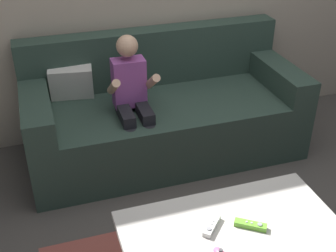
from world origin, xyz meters
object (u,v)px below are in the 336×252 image
at_px(couch, 162,113).
at_px(person_seated_on_couch, 133,99).
at_px(game_remote_white_far_corner, 212,225).
at_px(game_remote_lime_near_edge, 251,225).
at_px(coffee_table, 232,236).

xyz_separation_m(couch, person_seated_on_couch, (-0.25, -0.17, 0.24)).
height_order(couch, game_remote_white_far_corner, couch).
distance_m(couch, game_remote_lime_near_edge, 1.37).
height_order(person_seated_on_couch, game_remote_white_far_corner, person_seated_on_couch).
height_order(coffee_table, game_remote_white_far_corner, game_remote_white_far_corner).
xyz_separation_m(person_seated_on_couch, game_remote_lime_near_edge, (0.23, -1.19, -0.07)).
relative_size(person_seated_on_couch, game_remote_lime_near_edge, 6.81).
xyz_separation_m(couch, coffee_table, (-0.10, -1.35, 0.12)).
bearing_deg(game_remote_lime_near_edge, person_seated_on_couch, 100.87).
bearing_deg(coffee_table, couch, 85.91).
height_order(person_seated_on_couch, game_remote_lime_near_edge, person_seated_on_couch).
distance_m(person_seated_on_couch, game_remote_white_far_corner, 1.14).
xyz_separation_m(couch, game_remote_white_far_corner, (-0.18, -1.31, 0.17)).
relative_size(coffee_table, game_remote_lime_near_edge, 7.09).
xyz_separation_m(person_seated_on_couch, coffee_table, (0.15, -1.18, -0.12)).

